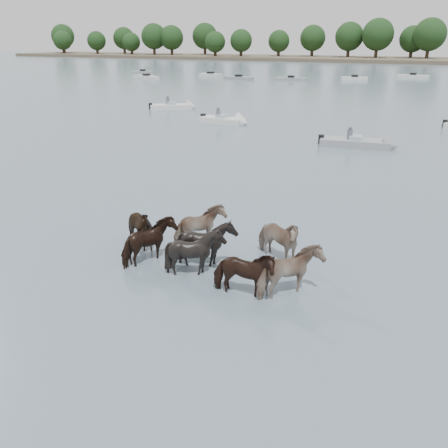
% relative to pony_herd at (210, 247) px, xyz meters
% --- Properties ---
extents(ground, '(400.00, 400.00, 0.00)m').
position_rel_pony_herd_xyz_m(ground, '(-1.11, -2.36, -0.66)').
color(ground, '#4C5D6E').
rests_on(ground, ground).
extents(shoreline, '(160.00, 30.00, 1.00)m').
position_rel_pony_herd_xyz_m(shoreline, '(-71.11, 147.64, -0.16)').
color(shoreline, '#4C4233').
rests_on(shoreline, ground).
extents(pony_herd, '(7.70, 3.98, 1.68)m').
position_rel_pony_herd_xyz_m(pony_herd, '(0.00, 0.00, 0.00)').
color(pony_herd, black).
rests_on(pony_herd, ground).
extents(motorboat_a, '(4.59, 1.99, 1.92)m').
position_rel_pony_herd_xyz_m(motorboat_a, '(-10.59, 24.84, -0.43)').
color(motorboat_a, silver).
rests_on(motorboat_a, ground).
extents(motorboat_b, '(5.21, 2.16, 1.92)m').
position_rel_pony_herd_xyz_m(motorboat_b, '(1.45, 20.27, -0.44)').
color(motorboat_b, gray).
rests_on(motorboat_b, ground).
extents(motorboat_f, '(4.75, 3.78, 1.92)m').
position_rel_pony_herd_xyz_m(motorboat_f, '(-18.98, 30.77, -0.44)').
color(motorboat_f, silver).
rests_on(motorboat_f, ground).
extents(distant_flotilla, '(106.42, 28.31, 0.93)m').
position_rel_pony_herd_xyz_m(distant_flotilla, '(-0.79, 75.29, -0.41)').
color(distant_flotilla, gray).
rests_on(distant_flotilla, ground).
extents(treeline, '(146.96, 20.93, 12.34)m').
position_rel_pony_herd_xyz_m(treeline, '(-66.44, 147.92, 6.08)').
color(treeline, '#382619').
rests_on(treeline, ground).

